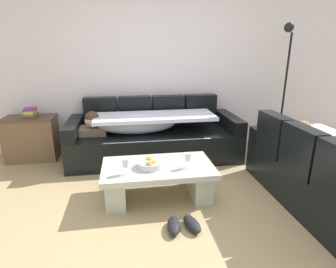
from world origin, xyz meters
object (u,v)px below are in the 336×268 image
couch_near_window (328,176)px  fruit_bowl (151,164)px  wine_glass_near_left (126,163)px  open_magazine (177,163)px  floor_lamp (284,80)px  pair_of_shoes (183,225)px  side_cabinet (32,138)px  wine_glass_near_right (188,158)px  couch_along_wall (152,137)px  coffee_table (158,177)px  book_stack_on_cabinet (30,113)px

couch_near_window → fruit_bowl: size_ratio=6.98×
fruit_bowl → wine_glass_near_left: 0.30m
wine_glass_near_left → open_magazine: bearing=18.6°
wine_glass_near_left → fruit_bowl: bearing=25.2°
floor_lamp → pair_of_shoes: bearing=-136.7°
side_cabinet → floor_lamp: floor_lamp is taller
wine_glass_near_right → floor_lamp: size_ratio=0.09×
couch_along_wall → wine_glass_near_left: size_ratio=14.89×
wine_glass_near_left → floor_lamp: floor_lamp is taller
coffee_table → pair_of_shoes: (0.15, -0.61, -0.19)m
floor_lamp → pair_of_shoes: size_ratio=5.75×
wine_glass_near_left → couch_along_wall: bearing=73.6°
book_stack_on_cabinet → pair_of_shoes: (1.83, -1.99, -0.66)m
fruit_bowl → side_cabinet: (-1.63, 1.42, -0.10)m
wine_glass_near_right → floor_lamp: 2.38m
side_cabinet → floor_lamp: bearing=-1.8°
wine_glass_near_left → pair_of_shoes: 0.81m
fruit_bowl → wine_glass_near_right: (0.38, -0.07, 0.08)m
fruit_bowl → floor_lamp: 2.67m
coffee_table → pair_of_shoes: size_ratio=3.54×
wine_glass_near_right → open_magazine: bearing=122.9°
floor_lamp → side_cabinet: bearing=178.2°
coffee_table → couch_near_window: bearing=-14.3°
pair_of_shoes → wine_glass_near_left: bearing=137.7°
coffee_table → pair_of_shoes: 0.66m
wine_glass_near_left → book_stack_on_cabinet: 2.05m
open_magazine → wine_glass_near_left: bearing=-152.1°
open_magazine → pair_of_shoes: size_ratio=0.83×
fruit_bowl → book_stack_on_cabinet: size_ratio=1.20×
coffee_table → wine_glass_near_left: (-0.34, -0.16, 0.26)m
couch_along_wall → open_magazine: (0.17, -1.13, 0.06)m
fruit_bowl → wine_glass_near_left: wine_glass_near_left is taller
couch_along_wall → wine_glass_near_left: 1.39m
couch_along_wall → side_cabinet: (-1.76, 0.22, -0.01)m
couch_along_wall → coffee_table: (-0.05, -1.16, -0.09)m
book_stack_on_cabinet → pair_of_shoes: 2.78m
wine_glass_near_right → open_magazine: (-0.09, 0.14, -0.11)m
couch_near_window → pair_of_shoes: size_ratio=5.76×
fruit_bowl → coffee_table: bearing=23.9°
fruit_bowl → pair_of_shoes: fruit_bowl is taller
couch_near_window → coffee_table: couch_near_window is taller
wine_glass_near_left → book_stack_on_cabinet: (-1.33, 1.54, 0.21)m
couch_along_wall → coffee_table: couch_along_wall is taller
book_stack_on_cabinet → floor_lamp: (3.82, -0.11, 0.41)m
couch_along_wall → couch_near_window: 2.31m
open_magazine → book_stack_on_cabinet: (-1.89, 1.35, 0.32)m
side_cabinet → floor_lamp: (3.86, -0.12, 0.80)m
couch_near_window → side_cabinet: size_ratio=2.72×
coffee_table → wine_glass_near_right: bearing=-19.2°
coffee_table → book_stack_on_cabinet: book_stack_on_cabinet is taller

